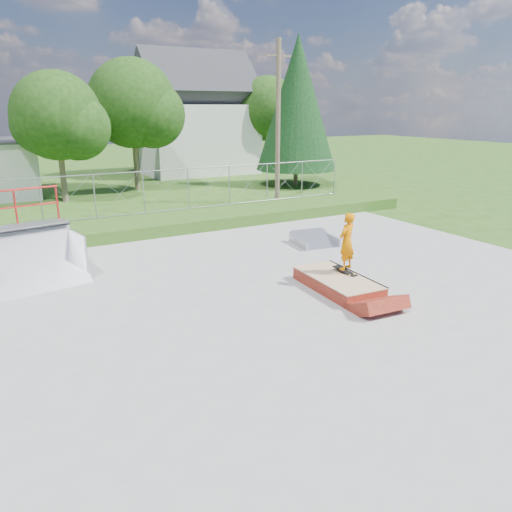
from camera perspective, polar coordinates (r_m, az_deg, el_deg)
The scene contains 16 objects.
ground at distance 12.53m, azimuth 2.14°, elevation -6.02°, with size 120.00×120.00×0.00m, color #294F16.
concrete_pad at distance 12.53m, azimuth 2.14°, elevation -5.93°, with size 20.00×16.00×0.04m, color gray.
grass_berm at distance 20.78m, azimuth -11.70°, elevation 3.57°, with size 24.00×3.00×0.50m, color #294F16.
grind_box at distance 13.84m, azimuth 9.29°, elevation -3.12°, with size 1.45×2.74×0.40m.
quarter_pipe at distance 15.23m, azimuth -24.44°, elevation 1.69°, with size 2.57×2.18×2.57m, color #ADB0B5, non-canonical shape.
flat_bank_ramp at distance 18.23m, azimuth 6.73°, elevation 1.86°, with size 1.37×1.46×0.42m, color #ADB0B5, non-canonical shape.
skateboard at distance 14.11m, azimuth 10.15°, elevation -1.74°, with size 0.22×0.80×0.02m, color black.
skater at distance 13.88m, azimuth 10.31°, elevation 1.36°, with size 0.58×0.38×1.58m, color orange.
chain_link_fence at distance 21.50m, azimuth -12.72°, elevation 7.07°, with size 20.00×0.06×1.80m, color gray, non-canonical shape.
gable_house at distance 38.89m, azimuth -6.86°, elevation 15.07°, with size 8.40×6.08×8.94m.
utility_pole at distance 25.73m, azimuth 2.52°, elevation 14.79°, with size 0.24×0.24×8.00m, color brown.
tree_left_near at distance 28.01m, azimuth -21.24°, elevation 14.36°, with size 4.76×4.48×6.65m.
tree_center at distance 30.94m, azimuth -13.34°, elevation 16.26°, with size 5.44×5.12×7.60m.
tree_right_far at distance 39.33m, azimuth 1.78°, elevation 16.23°, with size 5.10×4.80×7.12m.
tree_back_mid at distance 39.37m, azimuth -13.19°, elevation 14.49°, with size 4.08×3.84×5.70m.
conifer_tree at distance 32.36m, azimuth 4.73°, elevation 16.99°, with size 5.04×5.04×9.10m.
Camera 1 is at (-6.09, -9.83, 4.83)m, focal length 35.00 mm.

